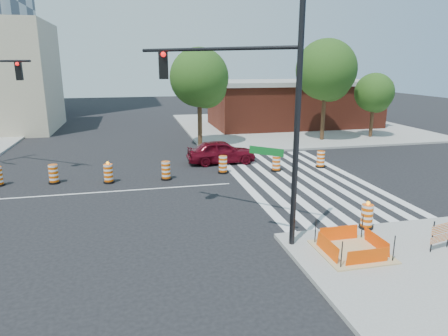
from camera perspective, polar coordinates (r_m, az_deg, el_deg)
The scene contains 19 objects.
ground at distance 20.91m, azimuth -18.28°, elevation -3.39°, with size 120.00×120.00×0.00m, color black.
sidewalk_ne at distance 41.49m, azimuth 9.70°, elevation 5.96°, with size 22.00×22.00×0.15m, color gray.
crosswalk_east at distance 22.58m, azimuth 10.52°, elevation -1.54°, with size 6.75×13.50×0.01m.
lane_centerline at distance 20.90m, azimuth -18.28°, elevation -3.38°, with size 14.00×0.12×0.01m, color silver.
excavation_pit at distance 14.16m, azimuth 17.78°, elevation -11.13°, with size 2.20×2.20×0.90m.
brick_storefront at distance 41.22m, azimuth 9.83°, elevation 9.04°, with size 16.50×8.50×4.60m.
red_coupe at distance 25.60m, azimuth -0.41°, elevation 2.34°, with size 1.76×4.38×1.49m, color #590714.
signal_pole_se at distance 13.74m, azimuth 3.53°, elevation 10.32°, with size 4.75×4.51×8.46m.
pit_drum at distance 16.15m, azimuth 19.73°, elevation -6.60°, with size 0.55×0.55×1.08m.
barricade at distance 15.29m, azimuth 28.60°, elevation -8.16°, with size 0.91×0.25×1.09m.
tree_north_c at distance 30.31m, azimuth -3.48°, elevation 12.32°, with size 4.36×4.36×7.42m.
tree_north_d at distance 33.51m, azimuth 14.39°, elevation 12.98°, with size 4.80×4.80×8.16m.
tree_north_e at distance 36.20m, azimuth 20.68°, elevation 9.76°, with size 3.26×3.24×5.51m.
median_drum_3 at distance 23.16m, azimuth -23.16°, elevation -0.88°, with size 0.60×0.60×1.02m.
median_drum_4 at distance 22.27m, azimuth -16.18°, elevation -0.83°, with size 0.60×0.60×1.18m.
median_drum_5 at distance 22.21m, azimuth -8.29°, elevation -0.45°, with size 0.60×0.60×1.02m.
median_drum_6 at distance 23.30m, azimuth -0.15°, elevation 0.42°, with size 0.60×0.60×1.02m.
median_drum_7 at distance 23.93m, azimuth 7.49°, elevation 0.68°, with size 0.60×0.60×1.02m.
median_drum_8 at distance 25.28m, azimuth 13.64°, elevation 1.14°, with size 0.60×0.60×1.02m.
Camera 1 is at (2.15, -19.84, 6.22)m, focal length 32.00 mm.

